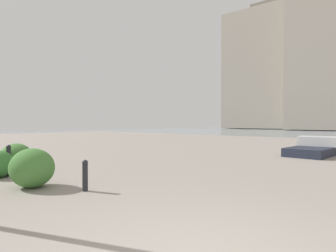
{
  "coord_description": "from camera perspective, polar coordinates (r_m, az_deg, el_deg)",
  "views": [
    {
      "loc": [
        -1.49,
        2.48,
        1.54
      ],
      "look_at": [
        5.96,
        -6.93,
        1.36
      ],
      "focal_mm": 29.66,
      "sensor_mm": 36.0,
      "label": 1
    }
  ],
  "objects": [
    {
      "name": "building_slab",
      "position": [
        66.54,
        28.54,
        14.84
      ],
      "size": [
        10.45,
        11.6,
        37.52
      ],
      "color": "#9E9384",
      "rests_on": "ground"
    },
    {
      "name": "building_annex",
      "position": [
        74.09,
        19.44,
        10.72
      ],
      "size": [
        17.92,
        12.61,
        30.62
      ],
      "color": "#9E9384",
      "rests_on": "ground"
    },
    {
      "name": "bollard_near",
      "position": [
        6.52,
        -16.67,
        -9.56
      ],
      "size": [
        0.13,
        0.13,
        0.7
      ],
      "color": "#232328",
      "rests_on": "ground"
    },
    {
      "name": "bollard_mid",
      "position": [
        9.11,
        -29.92,
        -6.05
      ],
      "size": [
        0.13,
        0.13,
        0.89
      ],
      "color": "#232328",
      "rests_on": "ground"
    },
    {
      "name": "shrub_round",
      "position": [
        7.31,
        -26.14,
        -7.73
      ],
      "size": [
        1.08,
        0.97,
        0.92
      ],
      "color": "#477F38",
      "rests_on": "ground"
    },
    {
      "name": "shrub_tall",
      "position": [
        9.87,
        -28.74,
        -5.67
      ],
      "size": [
        1.02,
        0.92,
        0.87
      ],
      "color": "#477F38",
      "rests_on": "ground"
    },
    {
      "name": "boat",
      "position": [
        15.29,
        28.63,
        -4.22
      ],
      "size": [
        2.17,
        5.14,
        0.95
      ],
      "color": "#1E2333",
      "rests_on": "ground"
    }
  ]
}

